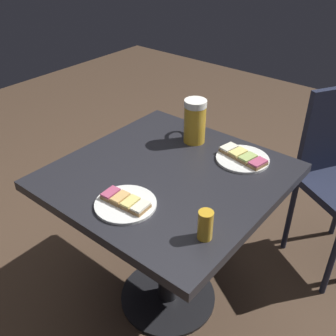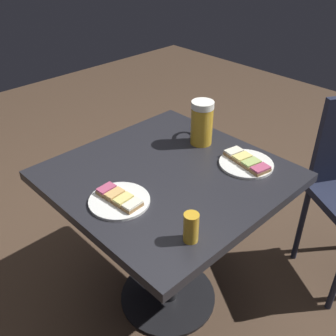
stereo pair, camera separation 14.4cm
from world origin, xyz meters
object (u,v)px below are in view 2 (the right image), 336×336
at_px(beer_mug, 202,122).
at_px(beer_glass_small, 191,227).
at_px(plate_near, 246,163).
at_px(plate_far, 119,200).

xyz_separation_m(beer_mug, beer_glass_small, (-0.38, 0.46, -0.04)).
height_order(beer_mug, beer_glass_small, beer_mug).
bearing_deg(beer_glass_small, beer_mug, -50.90).
distance_m(plate_near, plate_far, 0.52).
distance_m(plate_far, beer_glass_small, 0.29).
bearing_deg(plate_far, beer_mug, -80.27).
height_order(plate_near, beer_glass_small, beer_glass_small).
bearing_deg(plate_near, plate_far, 72.59).
distance_m(beer_mug, beer_glass_small, 0.60).
height_order(plate_far, beer_glass_small, beer_glass_small).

